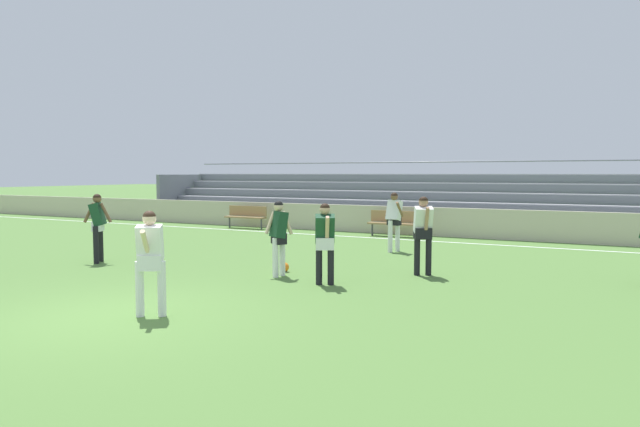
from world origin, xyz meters
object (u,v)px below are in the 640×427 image
object	(u,v)px
bench_far_right	(246,215)
player_dark_on_ball	(279,232)
player_white_wide_right	(394,216)
soccer_ball	(284,267)
bleacher_stand	(419,199)
player_white_overlapping	(423,228)
player_white_dropping_back	(150,254)
player_dark_challenging	(325,237)
player_dark_trailing_run	(98,222)
bench_near_bin	(394,221)

from	to	relation	value
bench_far_right	player_dark_on_ball	bearing A→B (deg)	-51.17
player_white_wide_right	soccer_ball	distance (m)	4.50
bleacher_stand	player_white_overlapping	world-z (taller)	bleacher_stand
bench_far_right	player_white_dropping_back	distance (m)	14.27
player_white_dropping_back	soccer_ball	distance (m)	4.49
bleacher_stand	bench_far_right	size ratio (longest dim) A/B	13.82
bleacher_stand	player_dark_on_ball	distance (m)	11.81
bleacher_stand	soccer_ball	distance (m)	11.32
player_dark_challenging	player_white_overlapping	world-z (taller)	player_white_overlapping
bench_far_right	player_dark_trailing_run	bearing A→B (deg)	-78.15
player_dark_challenging	player_dark_on_ball	world-z (taller)	player_dark_on_ball
player_dark_on_ball	player_white_dropping_back	distance (m)	3.86
bench_far_right	player_white_wide_right	distance (m)	8.60
player_white_overlapping	player_dark_trailing_run	size ratio (longest dim) A/B	1.01
bench_far_right	soccer_ball	xyz separation A→B (m)	(6.71, -8.05, -0.44)
player_white_dropping_back	player_dark_trailing_run	bearing A→B (deg)	146.17
bench_far_right	player_white_overlapping	xyz separation A→B (m)	(9.60, -6.99, 0.49)
player_dark_challenging	player_dark_trailing_run	bearing A→B (deg)	-179.00
bench_near_bin	player_white_wide_right	bearing A→B (deg)	-69.36
player_white_wide_right	player_dark_trailing_run	distance (m)	7.87
bench_far_right	player_dark_challenging	size ratio (longest dim) A/B	1.10
bleacher_stand	soccer_ball	size ratio (longest dim) A/B	113.10
bench_near_bin	bench_far_right	bearing A→B (deg)	180.00
bench_far_right	soccer_ball	bearing A→B (deg)	-50.17
bench_far_right	player_white_wide_right	world-z (taller)	player_white_wide_right
player_white_dropping_back	bench_far_right	bearing A→B (deg)	119.26
bleacher_stand	player_white_overlapping	size ratio (longest dim) A/B	14.42
player_white_dropping_back	player_white_wide_right	distance (m)	8.72
bench_near_bin	bench_far_right	xyz separation A→B (m)	(-6.31, 0.00, 0.00)
player_white_dropping_back	soccer_ball	size ratio (longest dim) A/B	7.51
player_white_wide_right	player_dark_challenging	bearing A→B (deg)	-84.73
bench_far_right	player_white_dropping_back	xyz separation A→B (m)	(6.97, -12.44, 0.44)
player_dark_challenging	player_white_overlapping	distance (m)	2.39
bench_near_bin	player_dark_trailing_run	world-z (taller)	player_dark_trailing_run
player_dark_challenging	bleacher_stand	bearing A→B (deg)	99.39
player_dark_on_ball	player_white_wide_right	world-z (taller)	player_white_wide_right
player_white_dropping_back	player_white_wide_right	xyz separation A→B (m)	(0.75, 8.69, 0.02)
player_white_overlapping	player_white_wide_right	xyz separation A→B (m)	(-1.88, 3.24, -0.03)
player_white_dropping_back	player_white_wide_right	size ratio (longest dim) A/B	0.98
bench_far_right	player_white_wide_right	size ratio (longest dim) A/B	1.07
player_dark_on_ball	player_dark_challenging	bearing A→B (deg)	-15.18
player_dark_trailing_run	player_white_wide_right	bearing A→B (deg)	42.22
bleacher_stand	bench_near_bin	distance (m)	3.27
bench_far_right	player_white_dropping_back	world-z (taller)	player_white_dropping_back
bleacher_stand	player_dark_trailing_run	bearing A→B (deg)	-109.33
player_white_dropping_back	player_white_overlapping	xyz separation A→B (m)	(2.63, 5.45, 0.05)
player_dark_on_ball	soccer_ball	bearing A→B (deg)	109.89
bleacher_stand	bench_far_right	xyz separation A→B (m)	(-6.19, -3.21, -0.63)
player_white_dropping_back	player_dark_challenging	bearing A→B (deg)	70.67
player_white_overlapping	bench_near_bin	bearing A→B (deg)	115.22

